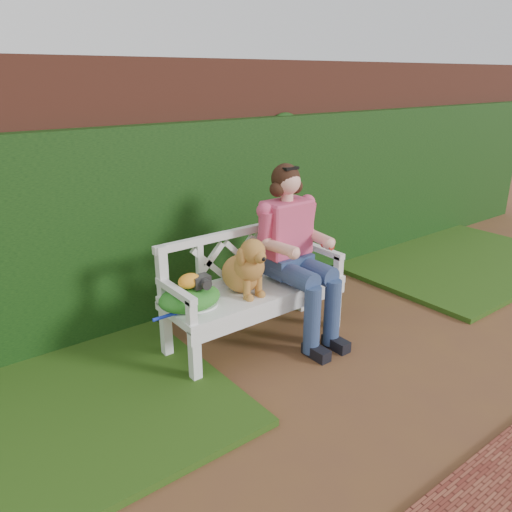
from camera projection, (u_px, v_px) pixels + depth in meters
ground at (380, 361)px, 3.83m from camera, size 60.00×60.00×0.00m
brick_wall at (235, 180)px, 4.86m from camera, size 10.00×0.30×2.20m
ivy_hedge at (249, 210)px, 4.79m from camera, size 10.00×0.18×1.70m
grass_left at (17, 423)px, 3.11m from camera, size 2.60×2.00×0.05m
grass_right at (452, 259)px, 5.86m from camera, size 2.60×2.00×0.05m
garden_bench at (256, 315)px, 4.03m from camera, size 1.64×0.79×0.48m
seated_woman at (290, 253)px, 4.04m from camera, size 0.64×0.82×1.41m
dog at (244, 264)px, 3.79m from camera, size 0.42×0.50×0.47m
tennis_racket at (197, 307)px, 3.60m from camera, size 0.58×0.42×0.03m
green_bag at (190, 297)px, 3.59m from camera, size 0.51×0.42×0.16m
camera_item at (201, 281)px, 3.56m from camera, size 0.13×0.10×0.08m
baseball_glove at (189, 281)px, 3.53m from camera, size 0.20×0.18×0.11m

